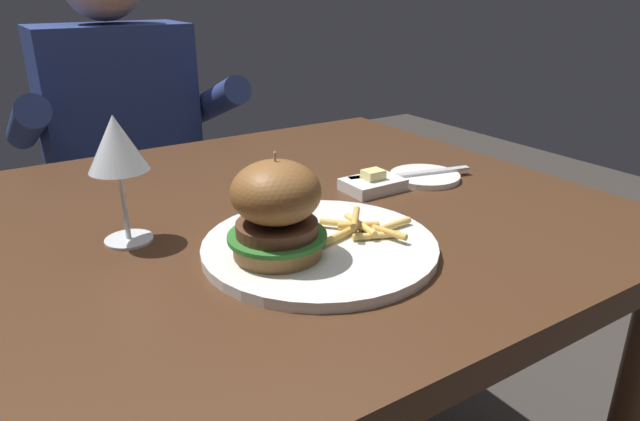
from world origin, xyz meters
name	(u,v)px	position (x,y,z in m)	size (l,w,h in m)	color
dining_table	(251,268)	(0.00, 0.00, 0.65)	(1.11, 0.90, 0.74)	#472B19
main_plate	(320,247)	(0.02, -0.17, 0.75)	(0.31, 0.31, 0.01)	white
burger_sandwich	(276,209)	(-0.04, -0.17, 0.81)	(0.12, 0.12, 0.13)	#9E6B38
fries_pile	(364,227)	(0.08, -0.18, 0.76)	(0.15, 0.11, 0.03)	gold
wine_glass	(116,147)	(-0.18, 0.00, 0.87)	(0.08, 0.08, 0.18)	silver
bread_plate	(425,177)	(0.34, -0.03, 0.74)	(0.13, 0.13, 0.01)	white
table_knife	(399,175)	(0.29, -0.01, 0.75)	(0.24, 0.07, 0.01)	silver
butter_dish	(373,184)	(0.23, -0.02, 0.75)	(0.10, 0.07, 0.04)	white
diner_person	(129,189)	(0.00, 0.73, 0.56)	(0.51, 0.36, 1.18)	#282833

